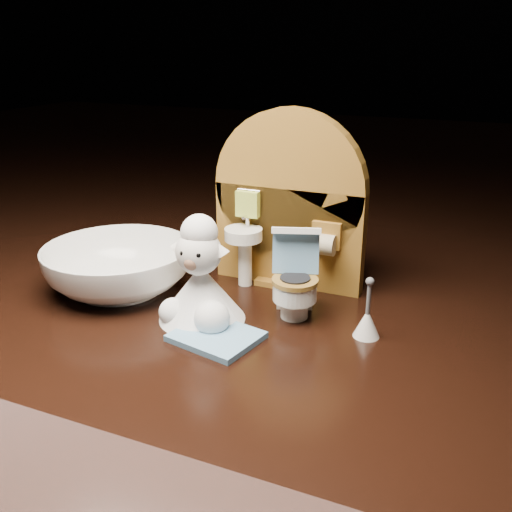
{
  "coord_description": "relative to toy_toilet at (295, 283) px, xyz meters",
  "views": [
    {
      "loc": [
        0.16,
        -0.37,
        0.2
      ],
      "look_at": [
        -0.0,
        0.0,
        0.05
      ],
      "focal_mm": 40.0,
      "sensor_mm": 36.0,
      "label": 1
    }
  ],
  "objects": [
    {
      "name": "toilet_brush",
      "position": [
        0.06,
        -0.01,
        -0.01
      ],
      "size": [
        0.02,
        0.02,
        0.05
      ],
      "color": "white",
      "rests_on": "ground"
    },
    {
      "name": "ceramic_bowl",
      "position": [
        -0.15,
        -0.02,
        -0.01
      ],
      "size": [
        0.16,
        0.16,
        0.04
      ],
      "primitive_type": "imported",
      "rotation": [
        0.0,
        0.0,
        0.33
      ],
      "color": "white",
      "rests_on": "ground"
    },
    {
      "name": "plush_lamb",
      "position": [
        -0.06,
        -0.04,
        0.0
      ],
      "size": [
        0.07,
        0.07,
        0.09
      ],
      "rotation": [
        0.0,
        0.0,
        0.09
      ],
      "color": "white",
      "rests_on": "ground"
    },
    {
      "name": "bath_mat",
      "position": [
        -0.04,
        -0.06,
        -0.02
      ],
      "size": [
        0.07,
        0.06,
        0.0
      ],
      "primitive_type": "cube",
      "rotation": [
        0.0,
        0.0,
        -0.21
      ],
      "color": "#6698C0",
      "rests_on": "ground"
    },
    {
      "name": "backdrop_panel",
      "position": [
        -0.03,
        0.05,
        0.04
      ],
      "size": [
        0.13,
        0.05,
        0.15
      ],
      "color": "olive",
      "rests_on": "ground"
    },
    {
      "name": "toy_toilet",
      "position": [
        0.0,
        0.0,
        0.0
      ],
      "size": [
        0.04,
        0.05,
        0.07
      ],
      "rotation": [
        0.0,
        0.0,
        0.34
      ],
      "color": "white",
      "rests_on": "ground"
    }
  ]
}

